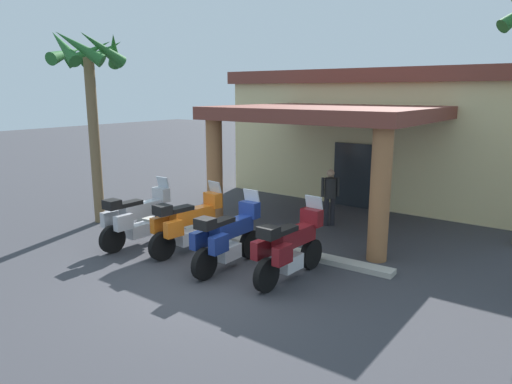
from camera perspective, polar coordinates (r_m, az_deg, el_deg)
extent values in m
plane|color=#38383D|center=(9.62, -5.53, -10.83)|extent=(80.00, 80.00, 0.00)
cube|color=beige|center=(18.06, 16.44, 6.19)|extent=(10.71, 5.92, 4.03)
cube|color=#1E2328|center=(15.58, 12.53, 1.93)|extent=(1.80, 0.16, 2.10)
cube|color=brown|center=(13.26, 8.71, 9.56)|extent=(5.84, 4.98, 0.35)
cylinder|color=#9E663D|center=(13.21, -5.08, 2.34)|extent=(0.45, 0.45, 3.00)
cylinder|color=#9E663D|center=(10.65, 14.92, -0.44)|extent=(0.45, 0.45, 3.00)
cube|color=brown|center=(17.98, 16.88, 13.28)|extent=(11.12, 6.34, 0.44)
cylinder|color=black|center=(12.48, -11.30, -3.96)|extent=(0.18, 0.67, 0.66)
cylinder|color=black|center=(11.58, -17.15, -5.55)|extent=(0.18, 0.67, 0.66)
cube|color=silver|center=(11.99, -14.22, -4.58)|extent=(0.35, 0.58, 0.32)
cube|color=#B2B2B7|center=(11.94, -13.78, -2.08)|extent=(0.37, 1.17, 0.34)
cube|color=black|center=(11.68, -15.18, -1.36)|extent=(0.32, 0.62, 0.10)
cube|color=#B2B2B7|center=(12.26, -11.53, -0.30)|extent=(0.45, 0.27, 0.36)
cube|color=#B2BCC6|center=(12.26, -11.30, 1.04)|extent=(0.41, 0.14, 0.36)
cube|color=#B2B2B7|center=(11.75, -17.41, -3.13)|extent=(0.21, 0.45, 0.36)
cube|color=#B2B2B7|center=(11.34, -15.91, -3.59)|extent=(0.21, 0.45, 0.36)
cube|color=black|center=(11.39, -17.21, -1.47)|extent=(0.38, 0.34, 0.22)
cylinder|color=black|center=(11.70, -5.16, -4.86)|extent=(0.24, 0.67, 0.66)
cylinder|color=black|center=(10.80, -11.41, -6.52)|extent=(0.24, 0.67, 0.66)
cube|color=silver|center=(11.21, -8.26, -5.50)|extent=(0.40, 0.60, 0.32)
cube|color=orange|center=(11.15, -7.73, -2.84)|extent=(0.48, 1.18, 0.34)
cube|color=black|center=(10.89, -9.21, -2.06)|extent=(0.37, 0.64, 0.10)
cube|color=orange|center=(11.47, -5.31, -0.96)|extent=(0.47, 0.31, 0.36)
cube|color=#B2BCC6|center=(11.47, -5.04, 0.47)|extent=(0.41, 0.18, 0.36)
cube|color=orange|center=(10.96, -11.64, -3.90)|extent=(0.25, 0.46, 0.36)
cube|color=orange|center=(10.55, -10.03, -4.47)|extent=(0.25, 0.46, 0.36)
cube|color=black|center=(10.59, -11.38, -2.16)|extent=(0.41, 0.37, 0.22)
cylinder|color=black|center=(10.74, -0.72, -6.39)|extent=(0.15, 0.66, 0.66)
cylinder|color=black|center=(9.62, -6.32, -8.74)|extent=(0.15, 0.66, 0.66)
cube|color=silver|center=(10.13, -3.45, -7.33)|extent=(0.33, 0.57, 0.32)
cube|color=navy|center=(10.08, -2.95, -4.37)|extent=(0.32, 1.16, 0.34)
cube|color=black|center=(9.76, -4.26, -3.61)|extent=(0.29, 0.61, 0.10)
cube|color=navy|center=(10.49, -0.80, -2.17)|extent=(0.44, 0.25, 0.36)
cube|color=#B2BCC6|center=(10.49, -0.54, -0.60)|extent=(0.40, 0.13, 0.36)
cube|color=navy|center=(9.74, -6.92, -5.79)|extent=(0.19, 0.44, 0.36)
cube|color=navy|center=(9.41, -4.59, -6.39)|extent=(0.19, 0.44, 0.36)
cube|color=black|center=(9.39, -6.24, -3.86)|extent=(0.37, 0.33, 0.22)
cylinder|color=black|center=(10.19, 6.76, -7.52)|extent=(0.19, 0.67, 0.66)
cylinder|color=black|center=(9.01, 1.30, -10.14)|extent=(0.19, 0.67, 0.66)
cube|color=silver|center=(9.56, 4.12, -8.58)|extent=(0.37, 0.58, 0.32)
cube|color=maroon|center=(9.50, 4.70, -5.45)|extent=(0.40, 1.17, 0.34)
cube|color=black|center=(9.17, 3.46, -4.66)|extent=(0.33, 0.62, 0.10)
cube|color=maroon|center=(9.93, 6.82, -3.09)|extent=(0.46, 0.28, 0.36)
cube|color=#B2BCC6|center=(9.93, 7.11, -1.43)|extent=(0.41, 0.15, 0.36)
cube|color=maroon|center=(9.12, 0.61, -6.97)|extent=(0.22, 0.45, 0.36)
cube|color=maroon|center=(8.82, 3.26, -7.67)|extent=(0.22, 0.45, 0.36)
cube|color=black|center=(8.76, 1.53, -4.96)|extent=(0.39, 0.35, 0.22)
cylinder|color=black|center=(13.46, 9.33, -2.37)|extent=(0.14, 0.14, 0.81)
cylinder|color=black|center=(13.41, 8.60, -2.40)|extent=(0.14, 0.14, 0.81)
cylinder|color=#262626|center=(13.28, 9.07, 0.49)|extent=(0.32, 0.32, 0.57)
cylinder|color=#262626|center=(13.34, 9.97, 0.63)|extent=(0.09, 0.09, 0.54)
cylinder|color=#262626|center=(13.21, 8.16, 0.58)|extent=(0.09, 0.09, 0.54)
sphere|color=tan|center=(13.20, 9.13, 2.29)|extent=(0.22, 0.22, 0.22)
cylinder|color=brown|center=(14.08, -19.14, 5.75)|extent=(0.29, 0.29, 4.67)
cone|color=#236028|center=(13.47, -18.33, 16.40)|extent=(0.47, 1.39, 1.01)
cone|color=#236028|center=(14.04, -16.99, 16.30)|extent=(1.29, 1.13, 1.01)
cone|color=#236028|center=(14.62, -18.29, 15.88)|extent=(1.44, 0.81, 0.90)
cone|color=#236028|center=(14.73, -19.81, 15.80)|extent=(1.12, 1.32, 0.94)
cone|color=#236028|center=(14.44, -22.18, 15.41)|extent=(0.82, 1.46, 0.71)
cone|color=#236028|center=(13.72, -22.48, 16.15)|extent=(1.35, 0.50, 1.10)
cone|color=#236028|center=(13.40, -20.85, 16.30)|extent=(1.30, 1.09, 1.04)
cube|color=#ADA89E|center=(11.82, -1.37, -6.00)|extent=(7.64, 0.36, 0.12)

